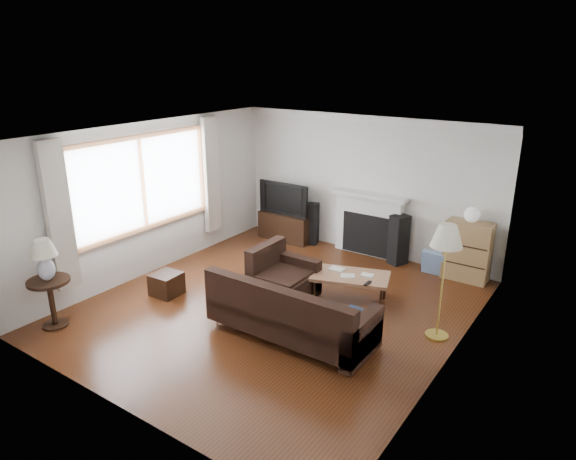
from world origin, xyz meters
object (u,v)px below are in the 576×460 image
Objects in this scene: bookshelf at (467,251)px; sectional_sofa at (291,310)px; side_table at (52,303)px; tv_stand at (287,226)px; coffee_table at (350,288)px; floor_lamp at (442,283)px.

bookshelf is 3.37m from sectional_sofa.
tv_stand is at bearing 82.19° from side_table.
bookshelf reaches higher than side_table.
bookshelf is 2.15m from coffee_table.
coffee_table is 0.73× the size of floor_lamp.
side_table is at bearing -97.81° from tv_stand.
floor_lamp is (1.57, 1.08, 0.39)m from sectional_sofa.
coffee_table is 4.14m from side_table.
sectional_sofa is 3.21m from side_table.
sectional_sofa is at bearing -145.39° from floor_lamp.
tv_stand is 0.70× the size of floor_lamp.
tv_stand is at bearing 125.02° from coffee_table.
sectional_sofa is 3.49× the size of side_table.
tv_stand is 4.24m from floor_lamp.
sectional_sofa is 1.94m from floor_lamp.
coffee_table is at bearing 170.40° from floor_lamp.
side_table is (-0.63, -4.62, 0.07)m from tv_stand.
bookshelf is 0.64× the size of floor_lamp.
floor_lamp is 2.26× the size of side_table.
side_table is (-2.79, -1.58, -0.04)m from sectional_sofa.
bookshelf is at bearing 96.76° from floor_lamp.
bookshelf is 1.44× the size of side_table.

